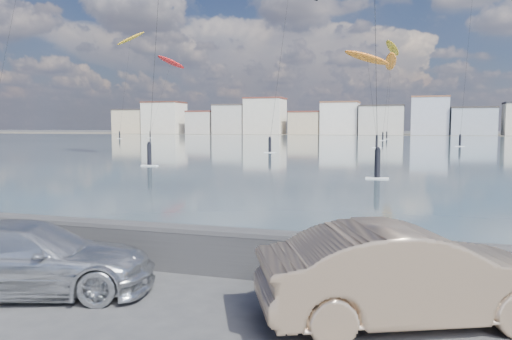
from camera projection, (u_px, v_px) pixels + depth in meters
The scene contains 12 objects.
ground at pixel (130, 317), 8.46m from camera, with size 700.00×700.00×0.00m, color #333335.
bay_water at pixel (386, 143), 95.53m from camera, with size 500.00×177.00×0.00m, color #2F4350.
far_shore_strip at pixel (399, 134), 198.78m from camera, with size 500.00×60.00×0.00m, color #4C473D.
seawall at pixel (195, 247), 10.98m from camera, with size 400.00×0.36×1.08m.
far_buildings at pixel (402, 119), 184.55m from camera, with size 240.79×13.26×14.60m.
car_silver at pixel (28, 258), 9.59m from camera, with size 1.95×4.79×1.39m, color silver.
car_champagne at pixel (409, 275), 8.15m from camera, with size 1.72×4.93×1.62m, color tan.
kitesurfer_6 at pixel (131, 40), 136.99m from camera, with size 7.92×14.30×29.58m.
kitesurfer_10 at pixel (367, 59), 87.89m from camera, with size 8.80×18.54×16.96m.
kitesurfer_13 at pixel (171, 63), 148.15m from camera, with size 7.18×17.75×24.39m.
kitesurfer_17 at pixel (391, 62), 115.76m from camera, with size 3.34×11.40×20.53m.
kitesurfer_18 at pixel (392, 49), 136.32m from camera, with size 4.73×20.18×26.57m.
Camera 1 is at (4.47, -7.21, 3.23)m, focal length 35.00 mm.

